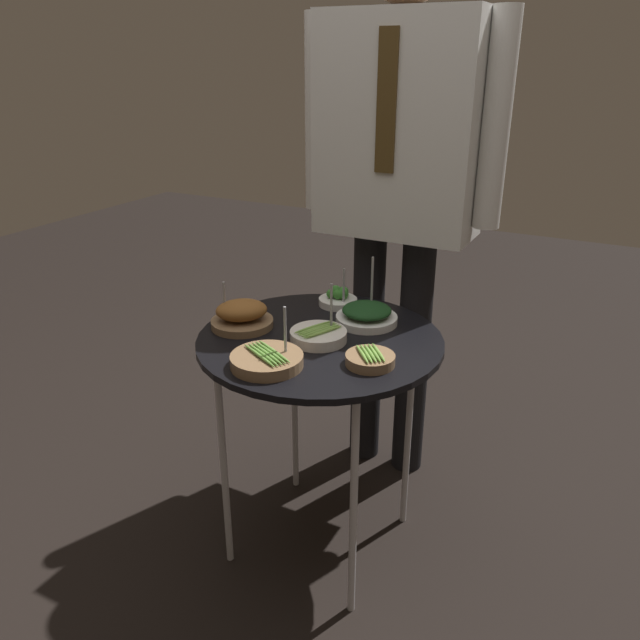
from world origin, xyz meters
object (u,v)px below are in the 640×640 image
(bowl_spinach_front_center, at_px, (367,315))
(bowl_asparagus_far_rim, at_px, (370,359))
(serving_cart, at_px, (320,354))
(waiter_figure, at_px, (399,155))
(bowl_broccoli_front_left, at_px, (338,298))
(bowl_asparagus_back_right, at_px, (267,360))
(bowl_asparagus_center, at_px, (319,335))
(bowl_roast_mid_left, at_px, (242,316))

(bowl_spinach_front_center, relative_size, bowl_asparagus_far_rim, 1.47)
(serving_cart, distance_m, waiter_figure, 0.68)
(serving_cart, bearing_deg, bowl_broccoli_front_left, 104.43)
(bowl_spinach_front_center, relative_size, bowl_asparagus_back_right, 1.01)
(bowl_asparagus_center, bearing_deg, bowl_broccoli_front_left, 104.79)
(bowl_roast_mid_left, relative_size, bowl_broccoli_front_left, 1.43)
(serving_cart, bearing_deg, bowl_spinach_front_center, 63.84)
(bowl_asparagus_back_right, xyz_separation_m, bowl_asparagus_far_rim, (0.22, 0.12, -0.00))
(waiter_figure, bearing_deg, bowl_asparagus_back_right, -94.37)
(bowl_roast_mid_left, bearing_deg, bowl_spinach_front_center, 31.82)
(bowl_roast_mid_left, xyz_separation_m, waiter_figure, (0.24, 0.53, 0.38))
(bowl_asparagus_back_right, height_order, bowl_broccoli_front_left, bowl_asparagus_back_right)
(bowl_spinach_front_center, height_order, bowl_roast_mid_left, bowl_spinach_front_center)
(bowl_roast_mid_left, height_order, bowl_asparagus_center, bowl_asparagus_center)
(bowl_roast_mid_left, xyz_separation_m, bowl_broccoli_front_left, (0.17, 0.27, -0.01))
(bowl_broccoli_front_left, bearing_deg, bowl_asparagus_back_right, -86.87)
(serving_cart, bearing_deg, bowl_asparagus_far_rim, -25.16)
(serving_cart, xyz_separation_m, bowl_asparagus_back_right, (-0.04, -0.21, 0.07))
(bowl_asparagus_back_right, xyz_separation_m, bowl_asparagus_center, (0.04, 0.19, 0.00))
(bowl_spinach_front_center, xyz_separation_m, bowl_roast_mid_left, (-0.30, -0.18, 0.01))
(bowl_roast_mid_left, relative_size, bowl_asparagus_far_rim, 1.45)
(bowl_spinach_front_center, xyz_separation_m, bowl_asparagus_back_right, (-0.11, -0.36, -0.01))
(bowl_asparagus_center, relative_size, waiter_figure, 0.09)
(bowl_roast_mid_left, bearing_deg, bowl_broccoli_front_left, 58.81)
(bowl_spinach_front_center, bearing_deg, waiter_figure, 99.01)
(bowl_asparagus_back_right, relative_size, bowl_asparagus_center, 1.18)
(serving_cart, height_order, bowl_roast_mid_left, bowl_roast_mid_left)
(bowl_asparagus_back_right, height_order, bowl_asparagus_center, bowl_asparagus_center)
(serving_cart, distance_m, bowl_asparagus_center, 0.07)
(bowl_roast_mid_left, relative_size, bowl_asparagus_center, 1.17)
(bowl_asparagus_center, distance_m, bowl_asparagus_far_rim, 0.19)
(waiter_figure, bearing_deg, bowl_spinach_front_center, -80.99)
(bowl_asparagus_far_rim, bearing_deg, bowl_spinach_front_center, 115.56)
(bowl_roast_mid_left, bearing_deg, waiter_figure, 65.35)
(bowl_asparagus_center, relative_size, bowl_asparagus_far_rim, 1.24)
(bowl_spinach_front_center, height_order, bowl_asparagus_far_rim, bowl_spinach_front_center)
(serving_cart, relative_size, waiter_figure, 0.40)
(bowl_asparagus_far_rim, relative_size, waiter_figure, 0.07)
(bowl_asparagus_back_right, bearing_deg, bowl_asparagus_center, 76.80)
(bowl_asparagus_back_right, bearing_deg, bowl_broccoli_front_left, 93.13)
(bowl_asparagus_back_right, bearing_deg, serving_cart, 80.23)
(bowl_asparagus_back_right, relative_size, bowl_roast_mid_left, 1.01)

